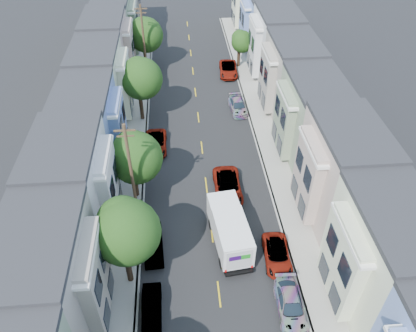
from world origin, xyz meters
The scene contains 25 objects.
ground centered at (0.00, 0.00, 0.00)m, with size 160.00×160.00×0.00m, color black.
road_slab centered at (0.00, 15.00, 0.01)m, with size 12.00×70.00×0.02m, color black.
curb_left centered at (-6.05, 15.00, 0.07)m, with size 0.30×70.00×0.15m, color gray.
curb_right centered at (6.05, 15.00, 0.07)m, with size 0.30×70.00×0.15m, color gray.
sidewalk_left centered at (-7.35, 15.00, 0.07)m, with size 2.60×70.00×0.15m, color gray.
sidewalk_right centered at (7.35, 15.00, 0.07)m, with size 2.60×70.00×0.15m, color gray.
centerline centered at (0.00, 15.00, 0.00)m, with size 0.12×70.00×0.01m, color gold.
townhouse_row_left centered at (-11.15, 15.00, 0.00)m, with size 5.00×70.00×8.50m, color gray.
townhouse_row_right centered at (11.15, 15.00, 0.00)m, with size 5.00×70.00×8.50m, color gray.
tree_b centered at (-6.30, -4.23, 5.53)m, with size 4.70×4.70×7.91m.
tree_c centered at (-6.30, 5.10, 4.51)m, with size 4.70×4.70×6.88m.
tree_d centered at (-6.30, 18.13, 5.28)m, with size 4.70×4.70×7.66m.
tree_e centered at (-6.30, 31.09, 5.03)m, with size 4.70×4.70×7.40m.
tree_far_r centered at (6.89, 30.80, 3.71)m, with size 3.04×3.04×5.28m.
utility_pole_near centered at (-6.30, 2.00, 5.15)m, with size 1.60×0.26×10.00m.
utility_pole_far centered at (-6.30, 28.00, 5.15)m, with size 1.60×0.26×10.00m.
fedex_truck centered at (1.31, -1.31, 1.74)m, with size 2.49×6.48×3.11m.
lead_sedan centered at (1.92, 4.82, 0.76)m, with size 2.51×5.45×1.51m, color black.
parked_left_b centered at (-4.90, -7.10, 0.63)m, with size 1.34×3.80×1.27m, color black.
parked_left_c centered at (-4.90, -1.45, 0.71)m, with size 1.51×4.28×1.43m, color silver.
parked_left_d centered at (-4.90, 12.27, 0.68)m, with size 2.25×4.87×1.35m, color #4E1A07.
parked_right_a centered at (4.90, -7.71, 0.67)m, with size 1.88×4.47×1.34m, color slate.
parked_right_b centered at (4.90, -3.25, 0.61)m, with size 2.02×4.38×1.22m, color #BDBBC0.
parked_right_c centered at (4.90, 19.11, 0.66)m, with size 1.84×4.38×1.31m, color black.
parked_right_d centered at (4.90, 28.68, 0.73)m, with size 2.41×5.23×1.45m, color black.
Camera 1 is at (-2.22, -22.81, 26.67)m, focal length 35.00 mm.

